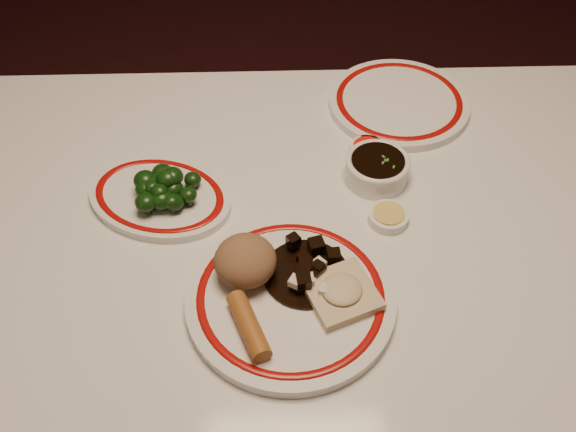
% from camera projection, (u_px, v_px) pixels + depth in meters
% --- Properties ---
extents(dining_table, '(1.20, 0.90, 0.75)m').
position_uv_depth(dining_table, '(309.00, 279.00, 1.05)').
color(dining_table, white).
rests_on(dining_table, ground).
extents(main_plate, '(0.36, 0.36, 0.02)m').
position_uv_depth(main_plate, '(291.00, 298.00, 0.90)').
color(main_plate, white).
rests_on(main_plate, dining_table).
extents(rice_mound, '(0.09, 0.09, 0.06)m').
position_uv_depth(rice_mound, '(245.00, 261.00, 0.90)').
color(rice_mound, '#896040').
rests_on(rice_mound, main_plate).
extents(spring_roll, '(0.06, 0.11, 0.03)m').
position_uv_depth(spring_roll, '(249.00, 326.00, 0.85)').
color(spring_roll, '#A06127').
rests_on(spring_roll, main_plate).
extents(fried_wonton, '(0.12, 0.12, 0.03)m').
position_uv_depth(fried_wonton, '(341.00, 292.00, 0.89)').
color(fried_wonton, beige).
rests_on(fried_wonton, main_plate).
extents(stirfry_heap, '(0.12, 0.12, 0.03)m').
position_uv_depth(stirfry_heap, '(309.00, 269.00, 0.91)').
color(stirfry_heap, black).
rests_on(stirfry_heap, main_plate).
extents(broccoli_plate, '(0.29, 0.27, 0.02)m').
position_uv_depth(broccoli_plate, '(160.00, 197.00, 1.04)').
color(broccoli_plate, white).
rests_on(broccoli_plate, dining_table).
extents(broccoli_pile, '(0.11, 0.10, 0.05)m').
position_uv_depth(broccoli_pile, '(162.00, 187.00, 1.01)').
color(broccoli_pile, '#23471C').
rests_on(broccoli_pile, broccoli_plate).
extents(soy_bowl, '(0.11, 0.11, 0.04)m').
position_uv_depth(soy_bowl, '(377.00, 169.00, 1.06)').
color(soy_bowl, white).
rests_on(soy_bowl, dining_table).
extents(sweet_sour_dish, '(0.06, 0.06, 0.02)m').
position_uv_depth(sweet_sour_dish, '(367.00, 150.00, 1.11)').
color(sweet_sour_dish, white).
rests_on(sweet_sour_dish, dining_table).
extents(mustard_dish, '(0.06, 0.06, 0.02)m').
position_uv_depth(mustard_dish, '(388.00, 217.00, 1.01)').
color(mustard_dish, white).
rests_on(mustard_dish, dining_table).
extents(far_plate, '(0.31, 0.31, 0.02)m').
position_uv_depth(far_plate, '(399.00, 102.00, 1.20)').
color(far_plate, white).
rests_on(far_plate, dining_table).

